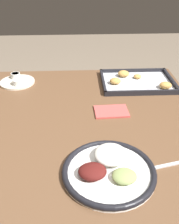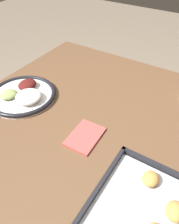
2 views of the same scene
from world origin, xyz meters
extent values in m
plane|color=#7A6B59|center=(0.00, 0.00, 0.00)|extent=(8.00, 8.00, 0.00)
cube|color=brown|center=(0.00, 0.00, 0.73)|extent=(1.04, 1.04, 0.03)
cylinder|color=brown|center=(-0.47, -0.47, 0.36)|extent=(0.06, 0.06, 0.72)
cylinder|color=white|center=(0.07, -0.33, 0.75)|extent=(0.30, 0.30, 0.01)
torus|color=black|center=(0.07, -0.33, 0.76)|extent=(0.30, 0.30, 0.02)
ellipsoid|color=silver|center=(0.08, -0.27, 0.78)|extent=(0.11, 0.11, 0.04)
ellipsoid|color=#511614|center=(0.01, -0.35, 0.77)|extent=(0.09, 0.08, 0.04)
ellipsoid|color=#8C9E5B|center=(0.11, -0.37, 0.77)|extent=(0.08, 0.07, 0.03)
cube|color=black|center=(0.29, 0.33, 0.75)|extent=(0.38, 0.28, 0.01)
cube|color=silver|center=(0.29, 0.33, 0.75)|extent=(0.35, 0.26, 0.00)
cube|color=black|center=(0.29, 0.19, 0.76)|extent=(0.38, 0.01, 0.02)
cube|color=black|center=(0.11, 0.33, 0.76)|extent=(0.01, 0.28, 0.02)
ellipsoid|color=#C18E47|center=(0.23, 0.40, 0.77)|extent=(0.06, 0.05, 0.03)
ellipsoid|color=#C18E47|center=(0.17, 0.31, 0.77)|extent=(0.06, 0.05, 0.03)
cube|color=#CC4C47|center=(0.12, 0.04, 0.75)|extent=(0.15, 0.11, 0.01)
camera|label=1|loc=(-0.02, -0.93, 1.36)|focal=42.00mm
camera|label=2|loc=(0.57, 0.35, 1.35)|focal=35.00mm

